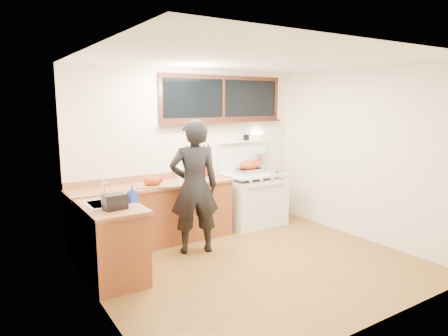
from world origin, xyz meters
TOP-DOWN VIEW (x-y plane):
  - ground_plane at (0.00, 0.00)m, footprint 4.00×3.50m
  - room_shell at (0.00, 0.00)m, footprint 4.10×3.60m
  - counter_back at (-0.80, 1.45)m, footprint 2.44×0.64m
  - counter_left at (-1.70, 0.62)m, footprint 0.64×1.09m
  - sink_unit at (-1.68, 0.70)m, footprint 0.50×0.45m
  - vintage_stove at (1.00, 1.41)m, footprint 1.02×0.74m
  - back_window at (0.60, 1.72)m, footprint 2.32×0.13m
  - left_doorway at (-1.99, -0.55)m, footprint 0.02×1.04m
  - knife_strip at (0.10, 1.73)m, footprint 0.46×0.03m
  - man at (-0.45, 0.83)m, footprint 0.79×0.64m
  - soap_bottle at (-1.43, 0.57)m, footprint 0.11×0.11m
  - toaster at (-1.70, 0.40)m, footprint 0.26×0.19m
  - cutting_board at (-0.86, 1.31)m, footprint 0.53×0.46m
  - roast_turkey at (0.87, 1.37)m, footprint 0.47×0.33m
  - stockpot at (1.29, 1.54)m, footprint 0.35×0.35m
  - saucepan at (1.11, 1.52)m, footprint 0.14×0.26m
  - pot_lid at (1.33, 1.18)m, footprint 0.28×0.28m
  - coffee_tin at (0.15, 1.61)m, footprint 0.12×0.11m
  - pitcher at (-0.31, 1.57)m, footprint 0.12×0.12m
  - bottle_cluster at (0.07, 1.63)m, footprint 0.39×0.07m

SIDE VIEW (x-z plane):
  - ground_plane at x=0.00m, z-range -0.02..0.00m
  - counter_left at x=-1.70m, z-range 0.00..0.90m
  - counter_back at x=-0.80m, z-range -0.05..0.95m
  - vintage_stove at x=1.00m, z-range -0.32..1.26m
  - sink_unit at x=-1.68m, z-range 0.66..1.03m
  - pot_lid at x=1.33m, z-range 0.89..0.93m
  - man at x=-0.45m, z-range 0.00..1.87m
  - saucepan at x=1.11m, z-range 0.90..1.01m
  - cutting_board at x=-0.86m, z-range 0.88..1.03m
  - coffee_tin at x=0.15m, z-range 0.90..1.05m
  - toaster at x=-1.70m, z-range 0.90..1.07m
  - pitcher at x=-0.31m, z-range 0.90..1.08m
  - roast_turkey at x=0.87m, z-range 0.88..1.13m
  - soap_bottle at x=-1.43m, z-range 0.90..1.11m
  - bottle_cluster at x=0.07m, z-range 0.88..1.16m
  - stockpot at x=1.29m, z-range 0.90..1.21m
  - left_doorway at x=-1.99m, z-range 0.00..2.17m
  - knife_strip at x=0.10m, z-range 1.17..1.45m
  - room_shell at x=0.00m, z-range 0.32..2.97m
  - back_window at x=0.60m, z-range 1.68..2.45m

